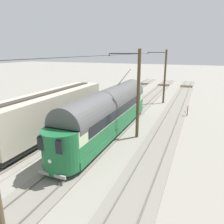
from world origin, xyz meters
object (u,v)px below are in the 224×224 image
object	(u,v)px
boxcar_adjacent	(52,111)
switch_stand	(187,111)
catenary_pole_mid_near	(137,93)
catenary_pole_foreground	(164,76)
vintage_streetcar	(109,111)

from	to	relation	value
boxcar_adjacent	switch_stand	size ratio (longest dim) A/B	11.59
catenary_pole_mid_near	switch_stand	distance (m)	10.02
switch_stand	boxcar_adjacent	bearing A→B (deg)	42.76
catenary_pole_mid_near	switch_stand	world-z (taller)	catenary_pole_mid_near
boxcar_adjacent	catenary_pole_foreground	bearing A→B (deg)	-114.73
catenary_pole_foreground	catenary_pole_mid_near	bearing A→B (deg)	90.00
vintage_streetcar	catenary_pole_mid_near	size ratio (longest dim) A/B	2.25
vintage_streetcar	switch_stand	xyz separation A→B (m)	(-6.56, -8.73, -1.56)
vintage_streetcar	boxcar_adjacent	xyz separation A→B (m)	(4.96, 1.93, -0.10)
catenary_pole_mid_near	switch_stand	bearing A→B (deg)	-114.46
catenary_pole_foreground	vintage_streetcar	bearing A→B (deg)	79.70
catenary_pole_mid_near	vintage_streetcar	bearing A→B (deg)	3.09
catenary_pole_mid_near	boxcar_adjacent	bearing A→B (deg)	15.20
catenary_pole_mid_near	switch_stand	xyz separation A→B (m)	(-3.91, -8.59, -3.37)
vintage_streetcar	catenary_pole_mid_near	distance (m)	3.22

